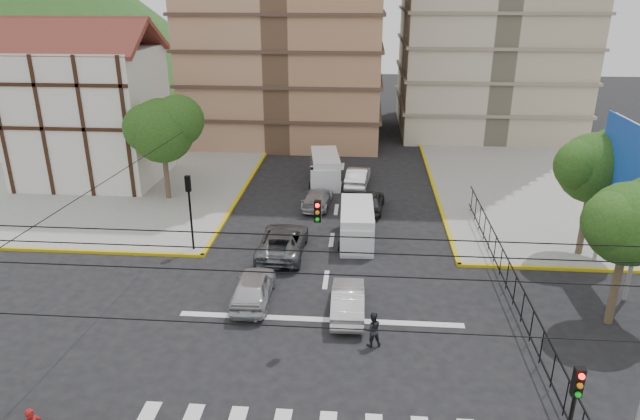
# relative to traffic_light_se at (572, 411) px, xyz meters

# --- Properties ---
(ground) EXTENTS (160.00, 160.00, 0.00)m
(ground) POSITION_rel_traffic_light_se_xyz_m (-7.80, 7.80, -3.11)
(ground) COLOR black
(ground) RESTS_ON ground
(sidewalk_nw) EXTENTS (26.00, 26.00, 0.15)m
(sidewalk_nw) POSITION_rel_traffic_light_se_xyz_m (-27.80, 27.80, -3.04)
(sidewalk_nw) COLOR gray
(sidewalk_nw) RESTS_ON ground
(sidewalk_ne) EXTENTS (26.00, 26.00, 0.15)m
(sidewalk_ne) POSITION_rel_traffic_light_se_xyz_m (12.20, 27.80, -3.04)
(sidewalk_ne) COLOR gray
(sidewalk_ne) RESTS_ON ground
(stop_line) EXTENTS (13.00, 0.40, 0.01)m
(stop_line) POSITION_rel_traffic_light_se_xyz_m (-7.80, 9.00, -3.11)
(stop_line) COLOR silver
(stop_line) RESTS_ON ground
(tudor_building) EXTENTS (10.80, 8.05, 12.23)m
(tudor_building) POSITION_rel_traffic_light_se_xyz_m (-26.80, 27.80, 2.14)
(tudor_building) COLOR silver
(tudor_building) RESTS_ON ground
(park_fence) EXTENTS (0.10, 22.50, 1.66)m
(park_fence) POSITION_rel_traffic_light_se_xyz_m (1.20, 12.30, -3.11)
(park_fence) COLOR black
(park_fence) RESTS_ON ground
(billboard) EXTENTS (0.36, 6.20, 8.10)m
(billboard) POSITION_rel_traffic_light_se_xyz_m (6.65, 13.80, 2.89)
(billboard) COLOR slate
(billboard) RESTS_ON ground
(tree_park_a) EXTENTS (4.41, 3.60, 6.83)m
(tree_park_a) POSITION_rel_traffic_light_se_xyz_m (5.28, 9.81, 1.90)
(tree_park_a) COLOR #473828
(tree_park_a) RESTS_ON ground
(tree_park_c) EXTENTS (4.65, 3.80, 7.25)m
(tree_park_c) POSITION_rel_traffic_light_se_xyz_m (6.29, 16.81, 2.22)
(tree_park_c) COLOR #473828
(tree_park_c) RESTS_ON ground
(tree_tudor) EXTENTS (5.39, 4.40, 7.43)m
(tree_tudor) POSITION_rel_traffic_light_se_xyz_m (-19.70, 23.81, 2.11)
(tree_tudor) COLOR #473828
(tree_tudor) RESTS_ON ground
(traffic_light_se) EXTENTS (0.28, 0.22, 4.40)m
(traffic_light_se) POSITION_rel_traffic_light_se_xyz_m (0.00, 0.00, 0.00)
(traffic_light_se) COLOR black
(traffic_light_se) RESTS_ON ground
(traffic_light_nw) EXTENTS (0.28, 0.22, 4.40)m
(traffic_light_nw) POSITION_rel_traffic_light_se_xyz_m (-15.60, 15.60, 0.00)
(traffic_light_nw) COLOR black
(traffic_light_nw) RESTS_ON ground
(traffic_light_hanging) EXTENTS (18.00, 9.12, 0.92)m
(traffic_light_hanging) POSITION_rel_traffic_light_se_xyz_m (-7.80, 5.76, 2.79)
(traffic_light_hanging) COLOR black
(traffic_light_hanging) RESTS_ON ground
(van_right_lane) EXTENTS (2.04, 4.87, 2.17)m
(van_right_lane) POSITION_rel_traffic_light_se_xyz_m (-6.32, 17.47, -2.06)
(van_right_lane) COLOR silver
(van_right_lane) RESTS_ON ground
(van_left_lane) EXTENTS (2.63, 5.31, 2.29)m
(van_left_lane) POSITION_rel_traffic_light_se_xyz_m (-8.96, 28.12, -2.00)
(van_left_lane) COLOR silver
(van_left_lane) RESTS_ON ground
(car_silver_front_left) EXTENTS (1.87, 4.44, 1.50)m
(car_silver_front_left) POSITION_rel_traffic_light_se_xyz_m (-11.13, 10.38, -2.36)
(car_silver_front_left) COLOR silver
(car_silver_front_left) RESTS_ON ground
(car_white_front_right) EXTENTS (1.57, 4.29, 1.40)m
(car_white_front_right) POSITION_rel_traffic_light_se_xyz_m (-6.56, 9.63, -2.41)
(car_white_front_right) COLOR silver
(car_white_front_right) RESTS_ON ground
(car_grey_mid_left) EXTENTS (2.56, 5.42, 1.50)m
(car_grey_mid_left) POSITION_rel_traffic_light_se_xyz_m (-10.47, 15.77, -2.36)
(car_grey_mid_left) COLOR #5C5E64
(car_grey_mid_left) RESTS_ON ground
(car_silver_rear_left) EXTENTS (2.06, 4.42, 1.25)m
(car_silver_rear_left) POSITION_rel_traffic_light_se_xyz_m (-9.13, 23.26, -2.49)
(car_silver_rear_left) COLOR #B1B1B6
(car_silver_rear_left) RESTS_ON ground
(car_darkgrey_mid_right) EXTENTS (2.08, 4.28, 1.41)m
(car_darkgrey_mid_right) POSITION_rel_traffic_light_se_xyz_m (-5.48, 22.79, -2.41)
(car_darkgrey_mid_right) COLOR #29292C
(car_darkgrey_mid_right) RESTS_ON ground
(car_white_rear_right) EXTENTS (1.96, 4.55, 1.46)m
(car_white_rear_right) POSITION_rel_traffic_light_se_xyz_m (-6.44, 27.89, -2.38)
(car_white_rear_right) COLOR white
(car_white_rear_right) RESTS_ON ground
(pedestrian_crosswalk) EXTENTS (0.89, 0.76, 1.58)m
(pedestrian_crosswalk) POSITION_rel_traffic_light_se_xyz_m (-5.45, 7.18, -2.32)
(pedestrian_crosswalk) COLOR black
(pedestrian_crosswalk) RESTS_ON ground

